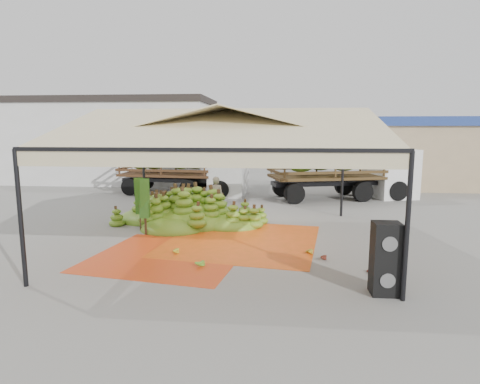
# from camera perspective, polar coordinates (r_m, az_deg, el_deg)

# --- Properties ---
(ground) EXTENTS (90.00, 90.00, 0.00)m
(ground) POSITION_cam_1_polar(r_m,az_deg,el_deg) (12.45, -1.57, -6.97)
(ground) COLOR slate
(ground) RESTS_ON ground
(canopy_tent) EXTENTS (8.10, 8.10, 4.00)m
(canopy_tent) POSITION_cam_1_polar(r_m,az_deg,el_deg) (11.98, -1.64, 8.40)
(canopy_tent) COLOR black
(canopy_tent) RESTS_ON ground
(building_white) EXTENTS (14.30, 6.30, 5.40)m
(building_white) POSITION_cam_1_polar(r_m,az_deg,el_deg) (28.32, -18.65, 7.01)
(building_white) COLOR silver
(building_white) RESTS_ON ground
(building_tan) EXTENTS (6.30, 5.30, 4.10)m
(building_tan) POSITION_cam_1_polar(r_m,az_deg,el_deg) (26.35, 24.37, 5.19)
(building_tan) COLOR tan
(building_tan) RESTS_ON ground
(tarp_left) EXTENTS (4.45, 4.29, 0.01)m
(tarp_left) POSITION_cam_1_polar(r_m,az_deg,el_deg) (11.18, -10.26, -8.94)
(tarp_left) COLOR red
(tarp_left) RESTS_ON ground
(tarp_right) EXTENTS (5.10, 5.29, 0.01)m
(tarp_right) POSITION_cam_1_polar(r_m,az_deg,el_deg) (12.51, 0.35, -6.86)
(tarp_right) COLOR #E55115
(tarp_right) RESTS_ON ground
(banana_heap) EXTENTS (6.59, 5.79, 1.24)m
(banana_heap) POSITION_cam_1_polar(r_m,az_deg,el_deg) (14.84, -6.90, -2.00)
(banana_heap) COLOR #4E7718
(banana_heap) RESTS_ON ground
(hand_yellow_a) EXTENTS (0.50, 0.44, 0.20)m
(hand_yellow_a) POSITION_cam_1_polar(r_m,az_deg,el_deg) (11.30, 9.46, -8.23)
(hand_yellow_a) COLOR #AE8322
(hand_yellow_a) RESTS_ON ground
(hand_yellow_b) EXTENTS (0.54, 0.48, 0.21)m
(hand_yellow_b) POSITION_cam_1_polar(r_m,az_deg,el_deg) (11.35, -9.57, -8.13)
(hand_yellow_b) COLOR gold
(hand_yellow_b) RESTS_ON ground
(hand_red_a) EXTENTS (0.42, 0.35, 0.18)m
(hand_red_a) POSITION_cam_1_polar(r_m,az_deg,el_deg) (10.91, 11.38, -8.95)
(hand_red_a) COLOR #5D1C15
(hand_red_a) RESTS_ON ground
(hand_red_b) EXTENTS (0.57, 0.53, 0.20)m
(hand_red_b) POSITION_cam_1_polar(r_m,az_deg,el_deg) (10.15, 18.14, -10.53)
(hand_red_b) COLOR #5D1B15
(hand_red_b) RESTS_ON ground
(hand_green) EXTENTS (0.57, 0.51, 0.22)m
(hand_green) POSITION_cam_1_polar(r_m,az_deg,el_deg) (10.31, -6.06, -9.79)
(hand_green) COLOR #397F1A
(hand_green) RESTS_ON ground
(hanging_bunches) EXTENTS (3.24, 0.24, 0.20)m
(hanging_bunches) POSITION_cam_1_polar(r_m,az_deg,el_deg) (10.51, -1.38, 4.62)
(hanging_bunches) COLOR #44831B
(hanging_bunches) RESTS_ON ground
(speaker_stack) EXTENTS (0.56, 0.49, 1.53)m
(speaker_stack) POSITION_cam_1_polar(r_m,az_deg,el_deg) (8.89, 19.97, -8.90)
(speaker_stack) COLOR black
(speaker_stack) RESTS_ON ground
(banana_leaves) EXTENTS (0.96, 1.36, 3.70)m
(banana_leaves) POSITION_cam_1_polar(r_m,az_deg,el_deg) (13.72, -13.25, -5.72)
(banana_leaves) COLOR #286F1D
(banana_leaves) RESTS_ON ground
(vendor) EXTENTS (0.62, 0.44, 1.61)m
(vendor) POSITION_cam_1_polar(r_m,az_deg,el_deg) (15.63, -3.43, -0.71)
(vendor) COLOR gray
(vendor) RESTS_ON ground
(truck_left) EXTENTS (6.81, 2.81, 2.28)m
(truck_left) POSITION_cam_1_polar(r_m,az_deg,el_deg) (21.44, -7.30, 3.45)
(truck_left) COLOR #482C18
(truck_left) RESTS_ON ground
(truck_right) EXTENTS (7.48, 4.19, 2.43)m
(truck_right) POSITION_cam_1_polar(r_m,az_deg,el_deg) (20.63, 15.14, 3.28)
(truck_right) COLOR #463417
(truck_right) RESTS_ON ground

